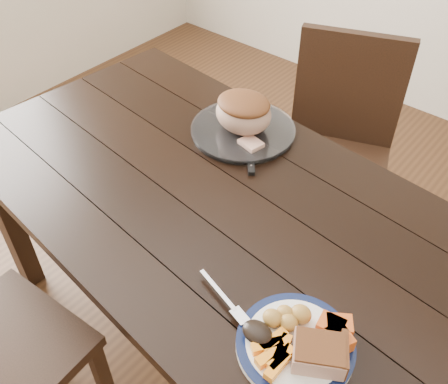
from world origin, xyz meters
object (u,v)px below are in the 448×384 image
Objects in this scene: dining_table at (208,212)px; carving_knife at (250,154)px; serving_platter at (243,131)px; roast_joint at (243,114)px; pork_slice at (319,353)px; dinner_plate at (295,345)px; fork at (226,300)px; chair_far at (338,141)px.

carving_knife reaches higher than dining_table.
carving_knife is (0.09, -0.08, -0.00)m from serving_platter.
carving_knife is at bearing -40.15° from roast_joint.
dining_table is 15.86× the size of pork_slice.
fork is at bearing -175.81° from dinner_plate.
carving_knife is at bearing 63.70° from chair_far.
chair_far is 0.53m from serving_platter.
dinner_plate is 1.37× the size of roast_joint.
chair_far is at bearing 73.33° from roast_joint.
dining_table is at bearing 153.88° from pork_slice.
fork is at bearing -54.98° from roast_joint.
carving_knife is (0.09, -0.08, -0.07)m from roast_joint.
carving_knife is (-0.48, 0.46, -0.00)m from dinner_plate.
dinner_plate is (0.43, -0.99, 0.23)m from chair_far.
serving_platter is at bearing -169.72° from carving_knife.
serving_platter is at bearing 136.56° from dinner_plate.
fork is at bearing -177.94° from pork_slice.
chair_far reaches higher than serving_platter.
dinner_plate is at bearing 175.24° from pork_slice.
chair_far reaches higher than pork_slice.
chair_far is 0.58m from carving_knife.
roast_joint is at bearing 107.86° from dining_table.
roast_joint is at bearing 139.85° from fork.
dinner_plate is 2.43× the size of pork_slice.
fork is at bearing -42.46° from dining_table.
serving_platter is (-0.09, 0.28, 0.10)m from dining_table.
dining_table is 5.01× the size of serving_platter.
chair_far reaches higher than dinner_plate.
fork is at bearing -7.63° from carving_knife.
roast_joint is at bearing -169.72° from carving_knife.
dinner_plate is at bearing 92.30° from chair_far.
dining_table is 0.61m from pork_slice.
pork_slice reaches higher than dining_table.
dining_table is at bearing -72.14° from roast_joint.
chair_far is at bearing 135.54° from carving_knife.
carving_knife is (-0.05, -0.53, 0.23)m from chair_far.
pork_slice is 0.41× the size of carving_knife.
chair_far is at bearing 113.71° from dinner_plate.
dining_table is 9.51× the size of fork.
chair_far is at bearing 118.95° from fork.
roast_joint reaches higher than serving_platter.
roast_joint is 0.72× the size of carving_knife.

